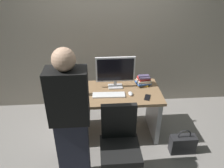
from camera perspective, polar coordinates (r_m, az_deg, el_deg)
name	(u,v)px	position (r m, az deg, el deg)	size (l,w,h in m)	color
ground_plane	(112,132)	(3.46, -0.06, -12.33)	(9.00, 9.00, 0.00)	gray
wall_back	(107,19)	(3.59, -1.18, 16.35)	(6.40, 0.10, 3.00)	#9E9384
desk	(112,105)	(3.16, -0.07, -5.56)	(1.35, 0.69, 0.72)	#93704C
office_chair	(120,149)	(2.62, 1.96, -16.32)	(0.52, 0.52, 0.94)	black
person_at_desk	(71,121)	(2.37, -10.60, -9.34)	(0.40, 0.24, 1.64)	#262838
monitor	(115,71)	(3.03, 0.87, 3.43)	(0.54, 0.14, 0.46)	silver
keyboard	(109,95)	(2.94, -0.84, -2.86)	(0.43, 0.13, 0.02)	white
mouse	(131,94)	(2.97, 4.79, -2.48)	(0.06, 0.10, 0.03)	white
cup_near_keyboard	(85,92)	(2.97, -6.98, -2.08)	(0.08, 0.08, 0.09)	#3372B2
cup_by_monitor	(79,87)	(3.09, -8.53, -0.78)	(0.07, 0.07, 0.09)	#D84C3F
book_stack	(143,81)	(3.20, 8.10, 0.84)	(0.23, 0.19, 0.14)	gold
cell_phone	(147,97)	(2.94, 9.09, -3.42)	(0.07, 0.14, 0.01)	black
handbag	(183,144)	(3.23, 17.74, -14.47)	(0.34, 0.14, 0.38)	#262628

